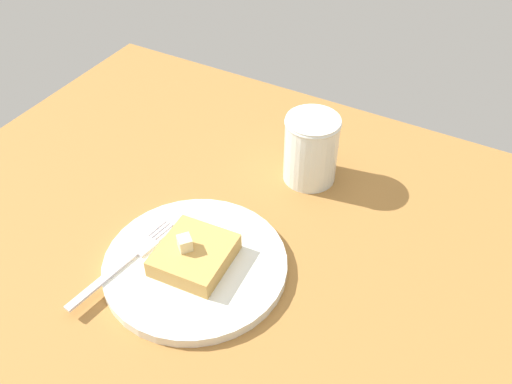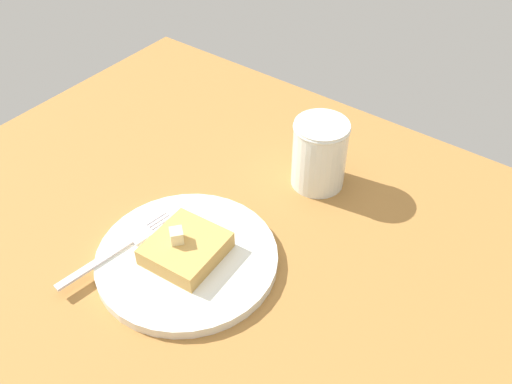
{
  "view_description": "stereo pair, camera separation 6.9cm",
  "coord_description": "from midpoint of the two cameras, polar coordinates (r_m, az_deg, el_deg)",
  "views": [
    {
      "loc": [
        22.65,
        -28.69,
        52.62
      ],
      "look_at": [
        -2.39,
        16.46,
        6.4
      ],
      "focal_mm": 40.0,
      "sensor_mm": 36.0,
      "label": 1
    },
    {
      "loc": [
        28.46,
        -24.94,
        52.62
      ],
      "look_at": [
        -2.39,
        16.46,
        6.4
      ],
      "focal_mm": 40.0,
      "sensor_mm": 36.0,
      "label": 2
    }
  ],
  "objects": [
    {
      "name": "butter_pat_primary",
      "position": [
        0.64,
        -4.91,
        -4.52
      ],
      "size": [
        2.17,
        2.15,
        1.62
      ],
      "primitive_type": "cube",
      "rotation": [
        0.0,
        0.0,
        2.45
      ],
      "color": "beige",
      "rests_on": "toast_slice_center"
    },
    {
      "name": "plate",
      "position": [
        0.67,
        -3.97,
        -6.75
      ],
      "size": [
        21.2,
        21.2,
        1.26
      ],
      "color": "silver",
      "rests_on": "table_surface"
    },
    {
      "name": "table_surface",
      "position": [
        0.64,
        -4.13,
        -12.69
      ],
      "size": [
        92.13,
        92.13,
        1.9
      ],
      "primitive_type": "cube",
      "color": "olive",
      "rests_on": "ground"
    },
    {
      "name": "syrup_jar",
      "position": [
        0.76,
        8.75,
        3.48
      ],
      "size": [
        7.34,
        7.34,
        9.54
      ],
      "color": "#421C0A",
      "rests_on": "table_surface"
    },
    {
      "name": "fork",
      "position": [
        0.68,
        -10.24,
        -5.39
      ],
      "size": [
        3.58,
        16.05,
        0.36
      ],
      "color": "silver",
      "rests_on": "plate"
    },
    {
      "name": "toast_slice_center",
      "position": [
        0.66,
        -4.03,
        -5.8
      ],
      "size": [
        8.43,
        8.97,
        2.22
      ],
      "primitive_type": "cube",
      "rotation": [
        0.0,
        0.0,
        0.07
      ],
      "color": "tan",
      "rests_on": "plate"
    }
  ]
}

